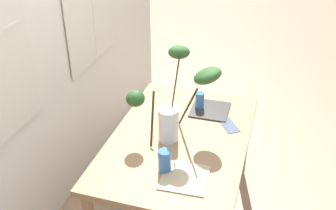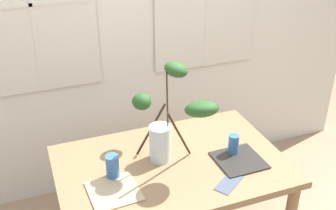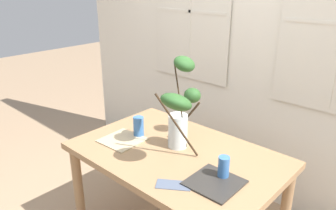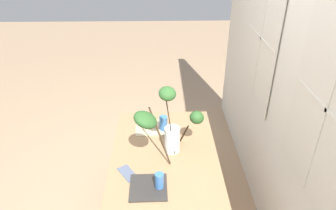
{
  "view_description": "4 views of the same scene",
  "coord_description": "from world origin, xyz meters",
  "px_view_note": "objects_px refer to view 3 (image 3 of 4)",
  "views": [
    {
      "loc": [
        -2.1,
        -0.55,
        2.28
      ],
      "look_at": [
        -0.0,
        0.08,
        0.97
      ],
      "focal_mm": 42.42,
      "sensor_mm": 36.0,
      "label": 1
    },
    {
      "loc": [
        -0.74,
        -1.9,
        2.23
      ],
      "look_at": [
        0.02,
        0.12,
        1.07
      ],
      "focal_mm": 44.44,
      "sensor_mm": 36.0,
      "label": 2
    },
    {
      "loc": [
        1.25,
        -1.45,
        1.81
      ],
      "look_at": [
        -0.09,
        0.01,
        1.04
      ],
      "focal_mm": 35.18,
      "sensor_mm": 36.0,
      "label": 3
    },
    {
      "loc": [
        2.06,
        -0.02,
        2.41
      ],
      "look_at": [
        -0.11,
        0.03,
        1.15
      ],
      "focal_mm": 33.12,
      "sensor_mm": 36.0,
      "label": 4
    }
  ],
  "objects_px": {
    "vase_with_branches": "(180,111)",
    "drinking_glass_blue_right": "(224,167)",
    "dining_table": "(176,164)",
    "plate_square_left": "(122,140)",
    "plate_square_right": "(215,183)",
    "drinking_glass_blue_left": "(139,127)"
  },
  "relations": [
    {
      "from": "vase_with_branches",
      "to": "drinking_glass_blue_right",
      "type": "xyz_separation_m",
      "value": [
        0.39,
        -0.07,
        -0.22
      ]
    },
    {
      "from": "dining_table",
      "to": "plate_square_left",
      "type": "xyz_separation_m",
      "value": [
        -0.39,
        -0.14,
        0.1
      ]
    },
    {
      "from": "plate_square_left",
      "to": "plate_square_right",
      "type": "xyz_separation_m",
      "value": [
        0.78,
        0.01,
        0.0
      ]
    },
    {
      "from": "vase_with_branches",
      "to": "plate_square_left",
      "type": "relative_size",
      "value": 2.5
    },
    {
      "from": "dining_table",
      "to": "drinking_glass_blue_right",
      "type": "distance_m",
      "value": 0.43
    },
    {
      "from": "drinking_glass_blue_left",
      "to": "drinking_glass_blue_right",
      "type": "relative_size",
      "value": 1.08
    },
    {
      "from": "drinking_glass_blue_left",
      "to": "plate_square_right",
      "type": "bearing_deg",
      "value": -9.09
    },
    {
      "from": "drinking_glass_blue_left",
      "to": "drinking_glass_blue_right",
      "type": "bearing_deg",
      "value": -2.92
    },
    {
      "from": "dining_table",
      "to": "plate_square_left",
      "type": "bearing_deg",
      "value": -160.82
    },
    {
      "from": "dining_table",
      "to": "drinking_glass_blue_left",
      "type": "distance_m",
      "value": 0.4
    },
    {
      "from": "plate_square_left",
      "to": "plate_square_right",
      "type": "distance_m",
      "value": 0.78
    },
    {
      "from": "plate_square_left",
      "to": "vase_with_branches",
      "type": "bearing_deg",
      "value": 22.98
    },
    {
      "from": "drinking_glass_blue_right",
      "to": "dining_table",
      "type": "bearing_deg",
      "value": 173.64
    },
    {
      "from": "plate_square_left",
      "to": "drinking_glass_blue_right",
      "type": "bearing_deg",
      "value": 6.71
    },
    {
      "from": "vase_with_branches",
      "to": "plate_square_left",
      "type": "bearing_deg",
      "value": -157.02
    },
    {
      "from": "plate_square_left",
      "to": "plate_square_right",
      "type": "relative_size",
      "value": 0.97
    },
    {
      "from": "dining_table",
      "to": "vase_with_branches",
      "type": "height_order",
      "value": "vase_with_branches"
    },
    {
      "from": "vase_with_branches",
      "to": "drinking_glass_blue_left",
      "type": "height_order",
      "value": "vase_with_branches"
    },
    {
      "from": "vase_with_branches",
      "to": "plate_square_right",
      "type": "height_order",
      "value": "vase_with_branches"
    },
    {
      "from": "dining_table",
      "to": "plate_square_left",
      "type": "relative_size",
      "value": 5.09
    },
    {
      "from": "plate_square_right",
      "to": "drinking_glass_blue_left",
      "type": "bearing_deg",
      "value": 170.91
    },
    {
      "from": "vase_with_branches",
      "to": "dining_table",
      "type": "bearing_deg",
      "value": -93.36
    }
  ]
}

